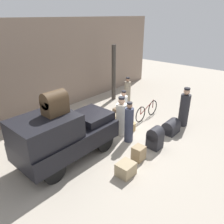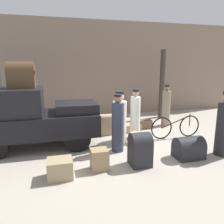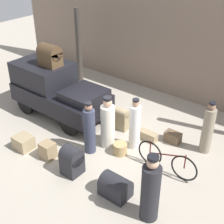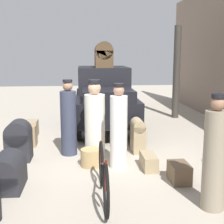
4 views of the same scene
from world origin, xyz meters
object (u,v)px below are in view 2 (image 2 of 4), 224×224
object	(u,v)px
suitcase_small_leather	(99,159)
trunk_wicker_pale	(60,169)
truck	(31,116)
bicycle	(176,127)
trunk_large_brown	(189,149)
trunk_on_truck_roof	(21,75)
porter_standing_middle	(224,127)
porter_carrying_trunk	(120,121)
suitcase_black_upright	(104,124)
wicker_basket	(137,138)
trunk_barrel_dark	(140,149)
trunk_umber_medium	(133,129)
suitcase_tan_flat	(145,124)
porter_lifting_near_truck	(118,125)
porter_with_bicycle	(166,107)
conductor_in_dark_uniform	(135,116)

from	to	relation	value
suitcase_small_leather	trunk_wicker_pale	xyz separation A→B (m)	(-0.92, -0.16, -0.04)
truck	bicycle	xyz separation A→B (m)	(4.64, -0.34, -0.58)
trunk_large_brown	trunk_on_truck_roof	world-z (taller)	trunk_on_truck_roof
bicycle	porter_standing_middle	xyz separation A→B (m)	(0.49, -1.61, 0.41)
porter_carrying_trunk	trunk_on_truck_roof	bearing A→B (deg)	172.08
porter_standing_middle	trunk_large_brown	xyz separation A→B (m)	(-1.02, 0.06, -0.54)
trunk_wicker_pale	suitcase_black_upright	bearing A→B (deg)	59.02
wicker_basket	trunk_large_brown	world-z (taller)	trunk_large_brown
truck	trunk_barrel_dark	bearing A→B (deg)	-36.40
trunk_umber_medium	trunk_on_truck_roof	size ratio (longest dim) A/B	0.82
suitcase_tan_flat	porter_lifting_near_truck	bearing A→B (deg)	-130.89
wicker_basket	trunk_barrel_dark	world-z (taller)	trunk_barrel_dark
porter_with_bicycle	trunk_on_truck_roof	bearing A→B (deg)	-167.24
truck	porter_standing_middle	bearing A→B (deg)	-20.92
truck	trunk_wicker_pale	bearing A→B (deg)	-70.44
suitcase_small_leather	porter_lifting_near_truck	bearing A→B (deg)	53.39
bicycle	conductor_in_dark_uniform	distance (m)	1.43
porter_lifting_near_truck	porter_carrying_trunk	xyz separation A→B (m)	(0.22, 0.56, -0.01)
porter_with_bicycle	conductor_in_dark_uniform	xyz separation A→B (m)	(-1.77, -1.15, -0.01)
wicker_basket	suitcase_black_upright	distance (m)	1.37
trunk_barrel_dark	suitcase_tan_flat	distance (m)	3.32
trunk_barrel_dark	porter_lifting_near_truck	bearing A→B (deg)	104.99
trunk_on_truck_roof	porter_with_bicycle	bearing A→B (deg)	12.76
bicycle	conductor_in_dark_uniform	size ratio (longest dim) A/B	1.10
porter_standing_middle	suitcase_tan_flat	size ratio (longest dim) A/B	3.56
truck	suitcase_small_leather	size ratio (longest dim) A/B	7.02
wicker_basket	trunk_umber_medium	world-z (taller)	wicker_basket
bicycle	trunk_wicker_pale	distance (m)	4.27
suitcase_black_upright	suitcase_tan_flat	distance (m)	1.80
trunk_barrel_dark	trunk_wicker_pale	distance (m)	1.95
porter_carrying_trunk	suitcase_black_upright	distance (m)	1.07
trunk_wicker_pale	trunk_barrel_dark	bearing A→B (deg)	3.80
porter_carrying_trunk	suitcase_black_upright	size ratio (longest dim) A/B	2.20
porter_with_bicycle	porter_lifting_near_truck	bearing A→B (deg)	-141.38
suitcase_tan_flat	trunk_umber_medium	bearing A→B (deg)	-149.05
trunk_wicker_pale	suitcase_tan_flat	size ratio (longest dim) A/B	1.10
porter_carrying_trunk	trunk_barrel_dark	distance (m)	1.62
trunk_umber_medium	suitcase_small_leather	bearing A→B (deg)	-124.75
suitcase_black_upright	trunk_umber_medium	world-z (taller)	suitcase_black_upright
truck	conductor_in_dark_uniform	world-z (taller)	truck
wicker_basket	suitcase_tan_flat	xyz separation A→B (m)	(0.92, 1.50, -0.01)
suitcase_small_leather	trunk_wicker_pale	bearing A→B (deg)	-170.23
conductor_in_dark_uniform	trunk_wicker_pale	distance (m)	3.39
truck	trunk_large_brown	world-z (taller)	truck
porter_carrying_trunk	wicker_basket	bearing A→B (deg)	-10.29
truck	trunk_barrel_dark	world-z (taller)	truck
porter_carrying_trunk	trunk_large_brown	bearing A→B (deg)	-45.69
trunk_barrel_dark	trunk_large_brown	xyz separation A→B (m)	(1.42, 0.08, -0.17)
conductor_in_dark_uniform	suitcase_tan_flat	distance (m)	1.39
trunk_umber_medium	trunk_on_truck_roof	xyz separation A→B (m)	(-3.60, -0.61, 2.02)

